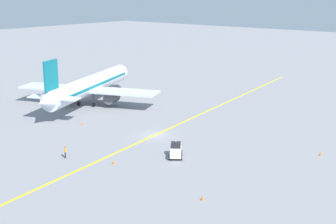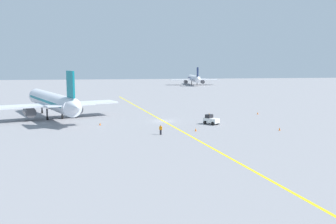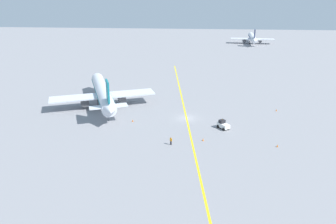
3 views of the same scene
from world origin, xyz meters
name	(u,v)px [view 1 (image 1 of 3)]	position (x,y,z in m)	size (l,w,h in m)	color
ground_plane	(155,135)	(0.00, 0.00, 0.00)	(400.00, 400.00, 0.00)	gray
apron_yellow_centreline	(155,135)	(0.00, 0.00, 0.00)	(0.40, 120.00, 0.01)	yellow
airplane_at_gate	(89,86)	(-23.15, 7.37, 3.71)	(27.94, 34.10, 10.60)	silver
baggage_tug_white	(176,151)	(8.63, -5.79, 0.90)	(3.00, 3.30, 2.11)	white
ground_crew_worker	(65,152)	(-2.69, -15.28, 0.91)	(0.47, 0.41, 1.68)	#23232D
traffic_cone_near_nose	(202,198)	(19.01, -14.44, 0.28)	(0.32, 0.32, 0.55)	orange
traffic_cone_mid_apron	(114,162)	(3.95, -12.82, 0.28)	(0.32, 0.32, 0.55)	orange
traffic_cone_by_wingtip	(320,154)	(23.47, 7.06, 0.28)	(0.32, 0.32, 0.55)	orange
traffic_cone_far_edge	(82,124)	(-12.94, -3.43, 0.28)	(0.32, 0.32, 0.55)	orange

